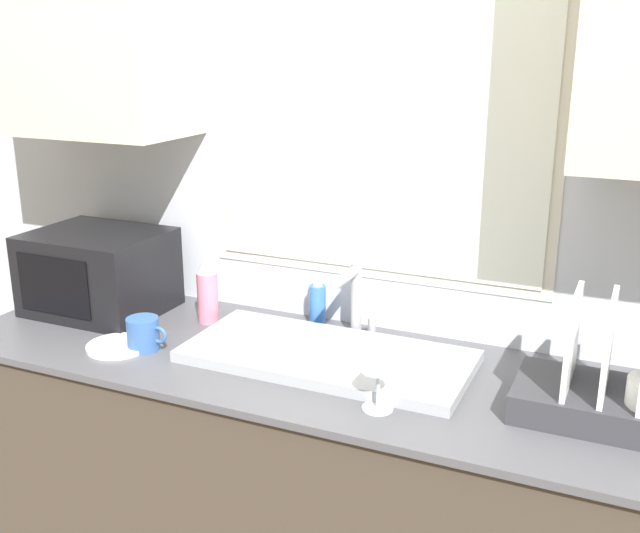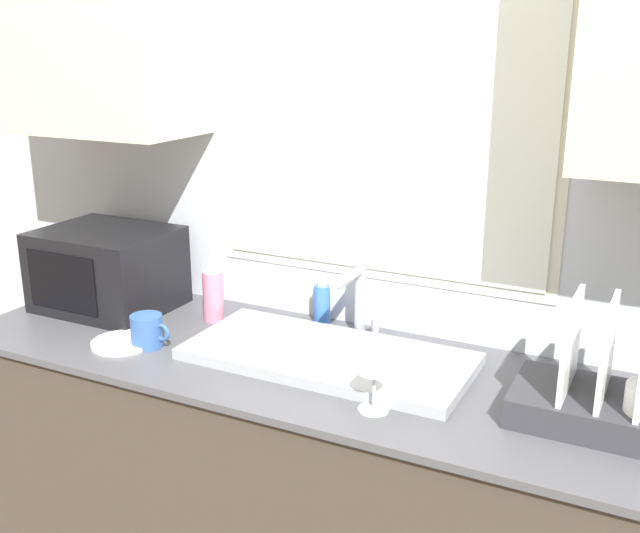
{
  "view_description": "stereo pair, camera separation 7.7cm",
  "coord_description": "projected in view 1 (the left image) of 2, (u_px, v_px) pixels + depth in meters",
  "views": [
    {
      "loc": [
        0.72,
        -1.36,
        1.74
      ],
      "look_at": [
        -0.01,
        0.28,
        1.18
      ],
      "focal_mm": 42.0,
      "sensor_mm": 36.0,
      "label": 1
    },
    {
      "loc": [
        0.79,
        -1.33,
        1.74
      ],
      "look_at": [
        -0.01,
        0.28,
        1.18
      ],
      "focal_mm": 42.0,
      "sensor_mm": 36.0,
      "label": 2
    }
  ],
  "objects": [
    {
      "name": "countertop",
      "position": [
        329.0,
        510.0,
        2.12
      ],
      "size": [
        2.17,
        0.64,
        0.9
      ],
      "color": "#42382D",
      "rests_on": "ground_plane"
    },
    {
      "name": "wall_back",
      "position": [
        372.0,
        154.0,
        2.09
      ],
      "size": [
        6.0,
        0.38,
        2.6
      ],
      "color": "silver",
      "rests_on": "ground_plane"
    },
    {
      "name": "sink_basin",
      "position": [
        327.0,
        356.0,
        2.0
      ],
      "size": [
        0.76,
        0.35,
        0.03
      ],
      "color": "#9EA0A5",
      "rests_on": "countertop"
    },
    {
      "name": "faucet",
      "position": [
        354.0,
        295.0,
        2.12
      ],
      "size": [
        0.08,
        0.19,
        0.22
      ],
      "color": "#99999E",
      "rests_on": "countertop"
    },
    {
      "name": "microwave",
      "position": [
        99.0,
        272.0,
        2.35
      ],
      "size": [
        0.41,
        0.33,
        0.25
      ],
      "color": "black",
      "rests_on": "countertop"
    },
    {
      "name": "dish_rack",
      "position": [
        608.0,
        392.0,
        1.68
      ],
      "size": [
        0.39,
        0.24,
        0.29
      ],
      "color": "#333338",
      "rests_on": "countertop"
    },
    {
      "name": "spray_bottle",
      "position": [
        207.0,
        290.0,
        2.26
      ],
      "size": [
        0.06,
        0.06,
        0.21
      ],
      "color": "#D8728C",
      "rests_on": "countertop"
    },
    {
      "name": "soap_bottle",
      "position": [
        318.0,
        303.0,
        2.25
      ],
      "size": [
        0.05,
        0.05,
        0.15
      ],
      "color": "blue",
      "rests_on": "countertop"
    },
    {
      "name": "mug_near_sink",
      "position": [
        144.0,
        334.0,
        2.07
      ],
      "size": [
        0.12,
        0.09,
        0.09
      ],
      "color": "#335999",
      "rests_on": "countertop"
    },
    {
      "name": "wine_glass",
      "position": [
        379.0,
        361.0,
        1.71
      ],
      "size": [
        0.08,
        0.08,
        0.16
      ],
      "color": "silver",
      "rests_on": "countertop"
    },
    {
      "name": "small_plate",
      "position": [
        118.0,
        346.0,
        2.09
      ],
      "size": [
        0.17,
        0.17,
        0.01
      ],
      "color": "white",
      "rests_on": "countertop"
    }
  ]
}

